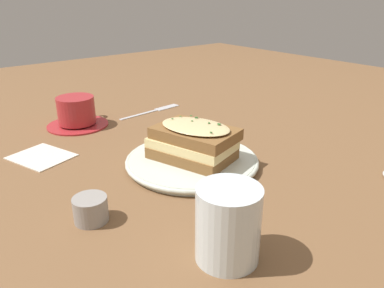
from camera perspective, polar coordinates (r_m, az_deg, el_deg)
name	(u,v)px	position (r m, az deg, el deg)	size (l,w,h in m)	color
ground_plane	(189,159)	(0.72, -0.46, -2.33)	(2.40, 2.40, 0.00)	brown
dinner_plate	(192,161)	(0.70, 0.00, -2.58)	(0.25, 0.25, 0.01)	silver
sandwich	(193,142)	(0.68, 0.21, 0.36)	(0.17, 0.14, 0.07)	brown
teacup_with_saucer	(77,113)	(0.93, -17.14, 4.56)	(0.14, 0.14, 0.07)	#AD282D
water_glass	(228,224)	(0.45, 5.50, -12.04)	(0.08, 0.08, 0.10)	silver
fork	(157,110)	(1.02, -5.39, 5.23)	(0.03, 0.19, 0.00)	silver
napkin	(41,156)	(0.79, -21.97, -1.73)	(0.11, 0.09, 0.00)	silver
condiment_pot	(91,209)	(0.55, -15.20, -9.58)	(0.05, 0.05, 0.04)	gray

